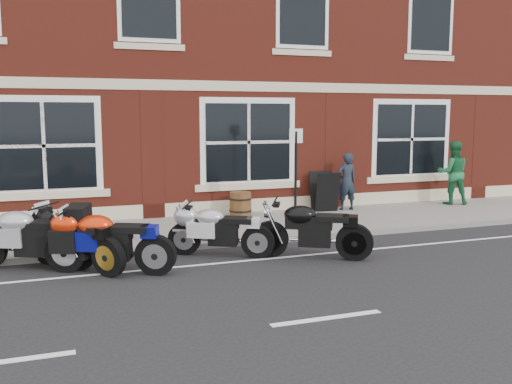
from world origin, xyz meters
TOP-DOWN VIEW (x-y plane):
  - ground at (0.00, 0.00)m, footprint 80.00×80.00m
  - sidewalk at (0.00, 3.00)m, footprint 30.00×3.00m
  - kerb at (0.00, 1.42)m, footprint 30.00×0.16m
  - pub_building at (0.00, 10.50)m, footprint 24.00×12.00m
  - moto_touring_silver at (-3.81, 0.97)m, footprint 2.21×1.05m
  - moto_sport_red at (-2.52, 0.22)m, footprint 2.11×1.15m
  - moto_sport_black at (-3.03, 0.66)m, footprint 1.52×1.86m
  - moto_sport_silver at (-0.41, 0.72)m, footprint 1.86×1.14m
  - moto_naked_black at (1.14, -0.02)m, footprint 2.04×1.25m
  - pedestrian_left at (4.12, 3.98)m, footprint 0.58×0.39m
  - pedestrian_right at (7.47, 3.82)m, footprint 1.08×0.97m
  - a_board_sign at (3.47, 4.00)m, footprint 0.68×0.49m
  - barrel_planter at (1.08, 3.93)m, footprint 0.57×0.57m
  - parking_sign at (1.83, 2.20)m, footprint 0.32×0.06m

SIDE VIEW (x-z plane):
  - ground at x=0.00m, z-range 0.00..0.00m
  - sidewalk at x=0.00m, z-range 0.00..0.12m
  - kerb at x=0.00m, z-range 0.00..0.12m
  - barrel_planter at x=1.08m, z-range 0.12..0.75m
  - moto_sport_silver at x=-0.41m, z-range 0.07..1.00m
  - moto_sport_black at x=-3.03m, z-range 0.08..1.09m
  - moto_naked_black at x=1.14m, z-range 0.08..1.10m
  - moto_sport_red at x=-2.52m, z-range 0.08..1.10m
  - moto_touring_silver at x=-3.81m, z-range -0.14..1.39m
  - a_board_sign at x=3.47m, z-range 0.12..1.18m
  - pedestrian_left at x=4.12m, z-range 0.12..1.66m
  - pedestrian_right at x=7.47m, z-range 0.12..1.93m
  - parking_sign at x=1.83m, z-range 0.29..2.55m
  - pub_building at x=0.00m, z-range 0.00..12.00m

